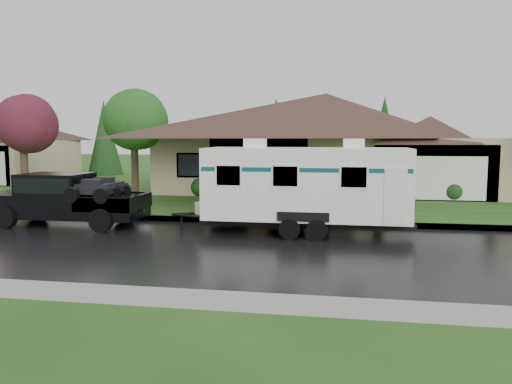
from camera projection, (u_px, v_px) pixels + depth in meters
ground at (250, 235)px, 16.46m from camera, size 140.00×140.00×0.00m
road at (237, 248)px, 14.50m from camera, size 140.00×8.00×0.01m
curb at (261, 221)px, 18.66m from camera, size 140.00×0.50×0.15m
lawn at (293, 187)px, 31.15m from camera, size 140.00×26.00×0.15m
house_main at (331, 130)px, 29.24m from camera, size 19.44×10.80×6.90m
tree_left_green at (134, 122)px, 26.28m from camera, size 3.34×3.34×5.52m
tree_red at (22, 123)px, 25.43m from camera, size 3.30×3.30×5.46m
shrub_row at (322, 188)px, 25.17m from camera, size 13.60×1.00×1.00m
pickup_truck at (63, 198)px, 18.12m from camera, size 5.72×2.17×1.91m
travel_trailer at (306, 184)px, 16.57m from camera, size 7.06×2.48×3.17m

